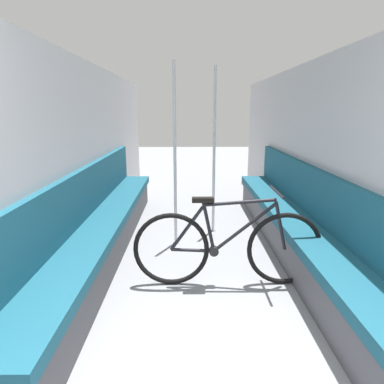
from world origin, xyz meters
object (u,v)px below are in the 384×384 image
object	(u,v)px
bench_seat_row_right	(296,228)
grab_pole_near	(214,155)
bench_seat_row_left	(102,228)
grab_pole_far	(175,159)
bicycle	(228,247)

from	to	relation	value
bench_seat_row_right	grab_pole_near	xyz separation A→B (m)	(-0.89, 0.82, 0.74)
grab_pole_near	bench_seat_row_right	bearing A→B (deg)	-42.53
bench_seat_row_left	grab_pole_far	distance (m)	1.16
bench_seat_row_left	bench_seat_row_right	bearing A→B (deg)	0.00
grab_pole_near	grab_pole_far	world-z (taller)	same
bicycle	grab_pole_near	bearing A→B (deg)	103.25
bench_seat_row_right	grab_pole_near	size ratio (longest dim) A/B	2.18
bench_seat_row_right	grab_pole_near	world-z (taller)	grab_pole_near
bicycle	bench_seat_row_right	bearing A→B (deg)	50.54
grab_pole_near	grab_pole_far	bearing A→B (deg)	-138.31
bench_seat_row_left	grab_pole_far	size ratio (longest dim) A/B	2.18
bench_seat_row_left	grab_pole_near	world-z (taller)	grab_pole_near
bench_seat_row_right	grab_pole_far	size ratio (longest dim) A/B	2.18
bicycle	grab_pole_near	xyz separation A→B (m)	(-0.03, 1.50, 0.68)
bicycle	grab_pole_far	distance (m)	1.37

